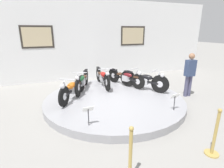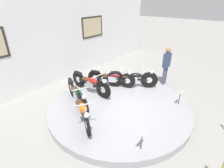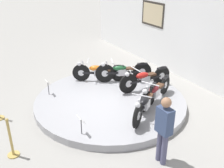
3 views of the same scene
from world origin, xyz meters
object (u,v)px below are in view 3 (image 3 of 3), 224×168
Objects in this scene: info_placard_front_left at (48,84)px; motorcycle_maroon at (155,91)px; motorcycle_orange at (99,71)px; motorcycle_red at (145,78)px; motorcycle_green at (123,71)px; motorcycle_black at (145,103)px; stanchion_post_right_of_entry at (11,143)px; info_placard_front_centre at (81,121)px; visitor_standing at (164,127)px.

motorcycle_maroon is at bearing 50.37° from info_placard_front_left.
motorcycle_red reaches higher than motorcycle_orange.
motorcycle_black is (2.27, -0.72, -0.00)m from motorcycle_green.
motorcycle_red is at bearing 36.71° from motorcycle_orange.
motorcycle_orange is at bearing 122.97° from stanchion_post_right_of_entry.
motorcycle_maroon is 2.64m from info_placard_front_centre.
motorcycle_green reaches higher than motorcycle_red.
stanchion_post_right_of_entry is (-0.43, -3.53, -0.27)m from motorcycle_black.
motorcycle_green is at bearing 162.38° from motorcycle_black.
motorcycle_green reaches higher than stanchion_post_right_of_entry.
info_placard_front_left is at bearing -143.93° from motorcycle_black.
motorcycle_orange reaches higher than motorcycle_maroon.
stanchion_post_right_of_entry reaches higher than info_placard_front_centre.
motorcycle_green reaches higher than motorcycle_maroon.
motorcycle_green is (0.45, 0.72, 0.02)m from motorcycle_orange.
motorcycle_orange reaches higher than info_placard_front_left.
info_placard_front_centre is at bearing -36.02° from motorcycle_orange.
motorcycle_green is 0.93× the size of motorcycle_red.
stanchion_post_right_of_entry reaches higher than motorcycle_maroon.
motorcycle_red reaches higher than motorcycle_maroon.
visitor_standing reaches higher than motorcycle_maroon.
motorcycle_maroon is 4.25m from stanchion_post_right_of_entry.
visitor_standing is (1.52, -0.69, 0.32)m from motorcycle_black.
stanchion_post_right_of_entry is at bearing -36.55° from info_placard_front_left.
stanchion_post_right_of_entry is (-0.33, -1.62, -0.24)m from info_placard_front_centre.
motorcycle_maroon is 0.84m from motorcycle_black.
motorcycle_red and stanchion_post_right_of_entry have the same top height.
motorcycle_red is 0.96m from motorcycle_maroon.
motorcycle_green is at bearing 179.90° from motorcycle_maroon.
info_placard_front_left is 0.50× the size of stanchion_post_right_of_entry.
visitor_standing is at bearing 55.59° from stanchion_post_right_of_entry.
motorcycle_red is at bearing 66.64° from info_placard_front_left.
motorcycle_orange is 1.90m from info_placard_front_left.
motorcycle_black is 1.91m from info_placard_front_centre.
motorcycle_green is at bearing 113.42° from stanchion_post_right_of_entry.
motorcycle_orange is at bearing 143.98° from info_placard_front_centre.
visitor_standing reaches higher than info_placard_front_centre.
motorcycle_red is 1.19× the size of motorcycle_black.
motorcycle_red is 1.23× the size of visitor_standing.
visitor_standing is (1.61, 1.22, 0.35)m from info_placard_front_centre.
motorcycle_black is (2.71, 0.00, 0.02)m from motorcycle_orange.
motorcycle_orange is at bearing -143.29° from motorcycle_red.
motorcycle_maroon is 1.07× the size of motorcycle_black.
info_placard_front_centre is at bearing -82.47° from motorcycle_maroon.
info_placard_front_left is 2.52m from info_placard_front_centre.
motorcycle_maroon is 1.10× the size of visitor_standing.
motorcycle_green is 1.04× the size of motorcycle_maroon.
visitor_standing reaches higher than motorcycle_red.
motorcycle_green is 3.40m from info_placard_front_centre.
motorcycle_maroon is at bearing 17.61° from motorcycle_orange.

